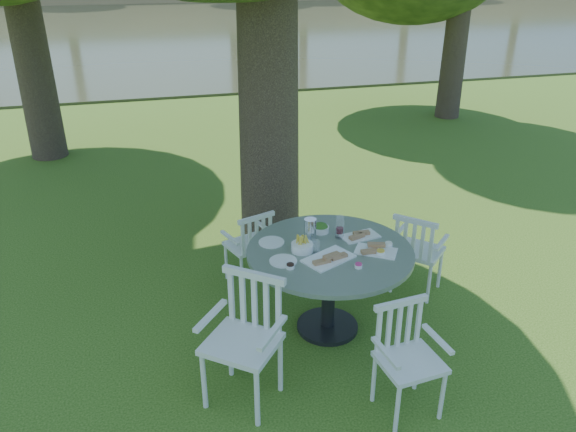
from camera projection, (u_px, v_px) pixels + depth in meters
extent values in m
plane|color=#22430D|center=(293.00, 302.00, 5.56)|extent=(140.00, 140.00, 0.00)
cylinder|color=black|center=(327.00, 326.00, 5.16)|extent=(0.56, 0.56, 0.04)
cylinder|color=black|center=(329.00, 290.00, 5.00)|extent=(0.12, 0.12, 0.74)
cylinder|color=#626D5B|center=(330.00, 252.00, 4.83)|extent=(1.44, 1.44, 0.04)
cylinder|color=silver|center=(440.00, 269.00, 5.72)|extent=(0.03, 0.03, 0.43)
cylinder|color=silver|center=(404.00, 259.00, 5.90)|extent=(0.03, 0.03, 0.43)
cylinder|color=silver|center=(429.00, 284.00, 5.45)|extent=(0.03, 0.03, 0.43)
cylinder|color=silver|center=(392.00, 273.00, 5.64)|extent=(0.03, 0.03, 0.43)
cube|color=silver|center=(418.00, 251.00, 5.58)|extent=(0.59, 0.60, 0.04)
cube|color=silver|center=(414.00, 240.00, 5.35)|extent=(0.33, 0.35, 0.44)
cylinder|color=silver|center=(255.00, 252.00, 6.06)|extent=(0.03, 0.03, 0.40)
cylinder|color=silver|center=(226.00, 262.00, 5.88)|extent=(0.03, 0.03, 0.40)
cylinder|color=silver|center=(271.00, 265.00, 5.82)|extent=(0.03, 0.03, 0.40)
cylinder|color=silver|center=(242.00, 275.00, 5.64)|extent=(0.03, 0.03, 0.40)
cube|color=silver|center=(248.00, 245.00, 5.76)|extent=(0.51, 0.49, 0.04)
cube|color=silver|center=(257.00, 235.00, 5.55)|extent=(0.40, 0.17, 0.41)
cylinder|color=silver|center=(204.00, 381.00, 4.17)|extent=(0.04, 0.04, 0.50)
cylinder|color=silver|center=(257.00, 398.00, 4.01)|extent=(0.04, 0.04, 0.50)
cylinder|color=silver|center=(230.00, 350.00, 4.50)|extent=(0.04, 0.04, 0.50)
cylinder|color=silver|center=(280.00, 365.00, 4.34)|extent=(0.04, 0.04, 0.50)
cube|color=silver|center=(242.00, 344.00, 4.14)|extent=(0.69, 0.68, 0.04)
cube|color=silver|center=(254.00, 302.00, 4.22)|extent=(0.42, 0.36, 0.51)
cylinder|color=silver|center=(397.00, 409.00, 3.96)|extent=(0.03, 0.03, 0.42)
cylinder|color=silver|center=(442.00, 396.00, 4.08)|extent=(0.03, 0.03, 0.42)
cylinder|color=silver|center=(374.00, 379.00, 4.24)|extent=(0.03, 0.03, 0.42)
cylinder|color=silver|center=(417.00, 367.00, 4.37)|extent=(0.03, 0.03, 0.42)
cube|color=silver|center=(410.00, 362.00, 4.06)|extent=(0.47, 0.44, 0.04)
cube|color=silver|center=(399.00, 325.00, 4.14)|extent=(0.43, 0.08, 0.43)
cube|color=white|center=(328.00, 259.00, 4.67)|extent=(0.49, 0.41, 0.02)
cube|color=white|center=(376.00, 251.00, 4.79)|extent=(0.40, 0.36, 0.01)
cube|color=white|center=(360.00, 236.00, 5.04)|extent=(0.36, 0.24, 0.01)
cylinder|color=white|center=(283.00, 261.00, 4.64)|extent=(0.23, 0.23, 0.01)
cylinder|color=white|center=(272.00, 242.00, 4.94)|extent=(0.23, 0.23, 0.01)
cylinder|color=white|center=(302.00, 247.00, 4.79)|extent=(0.19, 0.19, 0.07)
cylinder|color=white|center=(320.00, 229.00, 5.13)|extent=(0.16, 0.16, 0.05)
cylinder|color=silver|center=(310.00, 230.00, 4.92)|extent=(0.11, 0.11, 0.22)
cylinder|color=white|center=(340.00, 227.00, 4.99)|extent=(0.08, 0.08, 0.21)
cylinder|color=white|center=(303.00, 242.00, 4.83)|extent=(0.07, 0.07, 0.12)
cylinder|color=white|center=(316.00, 247.00, 4.75)|extent=(0.07, 0.07, 0.12)
cylinder|color=white|center=(358.00, 266.00, 4.55)|extent=(0.06, 0.06, 0.03)
cylinder|color=white|center=(381.00, 253.00, 4.74)|extent=(0.08, 0.08, 0.03)
cylinder|color=white|center=(389.00, 245.00, 4.87)|extent=(0.07, 0.07, 0.03)
cylinder|color=white|center=(290.00, 267.00, 4.54)|extent=(0.07, 0.07, 0.03)
cube|color=#333720|center=(157.00, 29.00, 25.66)|extent=(100.00, 28.00, 0.12)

